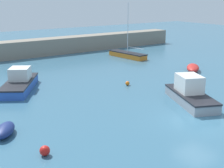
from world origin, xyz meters
The scene contains 9 objects.
ground_plane centered at (0.00, 0.00, -0.10)m, with size 120.00×120.00×0.20m, color #38667F.
harbor_breakwater centered at (0.00, 27.83, 1.10)m, with size 45.51×2.58×2.20m, color gray.
dinghy_near_pier centered at (-10.91, 4.91, 0.33)m, with size 1.94×2.31×0.65m.
open_tender_yellow centered at (10.50, 9.64, 0.36)m, with size 3.30×3.18×0.72m.
cabin_cruiser_white centered at (-7.13, 13.46, 0.63)m, with size 4.98×6.21×1.88m.
motorboat_grey_hull centered at (2.34, 2.77, 0.74)m, with size 4.04×5.91×2.09m.
sailboat_tall_mast centered at (9.42, 19.82, 0.38)m, with size 2.18×5.96×7.01m.
mooring_buoy_red centered at (-9.96, 1.34, 0.27)m, with size 0.53×0.53×0.53m, color red.
mooring_buoy_orange centered at (1.33, 9.23, 0.19)m, with size 0.39×0.39×0.39m, color orange.
Camera 1 is at (-15.26, -12.34, 7.83)m, focal length 50.00 mm.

